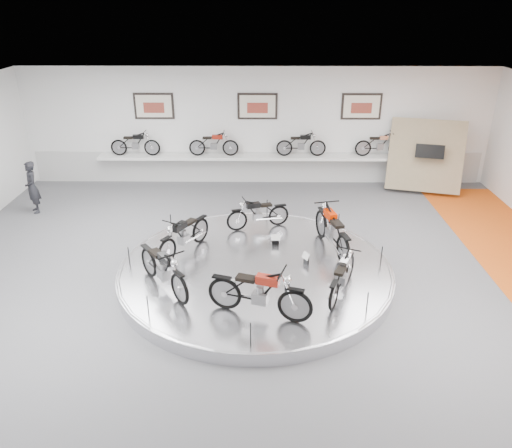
{
  "coord_description": "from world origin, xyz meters",
  "views": [
    {
      "loc": [
        0.11,
        -9.95,
        6.09
      ],
      "look_at": [
        0.01,
        0.6,
        1.25
      ],
      "focal_mm": 35.0,
      "sensor_mm": 36.0,
      "label": 1
    }
  ],
  "objects_px": {
    "bike_b": "(258,213)",
    "bike_d": "(163,268)",
    "bike_e": "(259,292)",
    "bike_c": "(184,234)",
    "display_platform": "(255,271)",
    "visitor": "(32,187)",
    "bike_f": "(342,275)",
    "shelf": "(257,157)",
    "bike_a": "(332,229)"
  },
  "relations": [
    {
      "from": "bike_a",
      "to": "bike_e",
      "type": "bearing_deg",
      "value": 134.31
    },
    {
      "from": "bike_b",
      "to": "bike_e",
      "type": "distance_m",
      "value": 4.11
    },
    {
      "from": "bike_f",
      "to": "visitor",
      "type": "distance_m",
      "value": 10.03
    },
    {
      "from": "shelf",
      "to": "bike_e",
      "type": "relative_size",
      "value": 6.02
    },
    {
      "from": "shelf",
      "to": "bike_c",
      "type": "xyz_separation_m",
      "value": [
        -1.75,
        -5.73,
        -0.21
      ]
    },
    {
      "from": "bike_a",
      "to": "bike_e",
      "type": "xyz_separation_m",
      "value": [
        -1.78,
        -2.83,
        -0.03
      ]
    },
    {
      "from": "shelf",
      "to": "visitor",
      "type": "height_order",
      "value": "visitor"
    },
    {
      "from": "bike_a",
      "to": "visitor",
      "type": "relative_size",
      "value": 1.19
    },
    {
      "from": "bike_b",
      "to": "bike_c",
      "type": "relative_size",
      "value": 0.89
    },
    {
      "from": "bike_e",
      "to": "bike_a",
      "type": "bearing_deg",
      "value": 75.55
    },
    {
      "from": "bike_d",
      "to": "visitor",
      "type": "bearing_deg",
      "value": -172.93
    },
    {
      "from": "shelf",
      "to": "bike_c",
      "type": "height_order",
      "value": "bike_c"
    },
    {
      "from": "shelf",
      "to": "bike_f",
      "type": "distance_m",
      "value": 7.81
    },
    {
      "from": "bike_e",
      "to": "bike_f",
      "type": "height_order",
      "value": "bike_e"
    },
    {
      "from": "bike_f",
      "to": "visitor",
      "type": "relative_size",
      "value": 0.97
    },
    {
      "from": "bike_d",
      "to": "bike_b",
      "type": "bearing_deg",
      "value": 109.84
    },
    {
      "from": "bike_f",
      "to": "shelf",
      "type": "bearing_deg",
      "value": 37.33
    },
    {
      "from": "display_platform",
      "to": "bike_f",
      "type": "distance_m",
      "value": 2.27
    },
    {
      "from": "bike_b",
      "to": "visitor",
      "type": "distance_m",
      "value": 7.09
    },
    {
      "from": "shelf",
      "to": "bike_c",
      "type": "bearing_deg",
      "value": -106.96
    },
    {
      "from": "bike_a",
      "to": "bike_c",
      "type": "bearing_deg",
      "value": 79.4
    },
    {
      "from": "bike_c",
      "to": "bike_f",
      "type": "relative_size",
      "value": 1.08
    },
    {
      "from": "display_platform",
      "to": "visitor",
      "type": "height_order",
      "value": "visitor"
    },
    {
      "from": "bike_b",
      "to": "bike_d",
      "type": "height_order",
      "value": "bike_d"
    },
    {
      "from": "bike_b",
      "to": "bike_e",
      "type": "relative_size",
      "value": 0.82
    },
    {
      "from": "shelf",
      "to": "bike_d",
      "type": "relative_size",
      "value": 6.25
    },
    {
      "from": "bike_a",
      "to": "bike_b",
      "type": "relative_size",
      "value": 1.28
    },
    {
      "from": "bike_b",
      "to": "visitor",
      "type": "relative_size",
      "value": 0.93
    },
    {
      "from": "visitor",
      "to": "shelf",
      "type": "bearing_deg",
      "value": 76.82
    },
    {
      "from": "visitor",
      "to": "bike_c",
      "type": "bearing_deg",
      "value": 24.17
    },
    {
      "from": "bike_b",
      "to": "bike_e",
      "type": "height_order",
      "value": "bike_e"
    },
    {
      "from": "display_platform",
      "to": "bike_a",
      "type": "xyz_separation_m",
      "value": [
        1.88,
        0.84,
        0.71
      ]
    },
    {
      "from": "bike_b",
      "to": "bike_d",
      "type": "distance_m",
      "value": 3.73
    },
    {
      "from": "bike_b",
      "to": "bike_c",
      "type": "xyz_separation_m",
      "value": [
        -1.8,
        -1.46,
        0.05
      ]
    },
    {
      "from": "visitor",
      "to": "bike_b",
      "type": "bearing_deg",
      "value": 42.19
    },
    {
      "from": "bike_c",
      "to": "shelf",
      "type": "bearing_deg",
      "value": -167.59
    },
    {
      "from": "bike_a",
      "to": "display_platform",
      "type": "bearing_deg",
      "value": 100.78
    },
    {
      "from": "bike_a",
      "to": "visitor",
      "type": "bearing_deg",
      "value": 57.36
    },
    {
      "from": "visitor",
      "to": "bike_f",
      "type": "bearing_deg",
      "value": 26.19
    },
    {
      "from": "bike_b",
      "to": "bike_f",
      "type": "bearing_deg",
      "value": 100.75
    },
    {
      "from": "shelf",
      "to": "bike_f",
      "type": "height_order",
      "value": "bike_f"
    },
    {
      "from": "display_platform",
      "to": "bike_b",
      "type": "height_order",
      "value": "bike_b"
    },
    {
      "from": "bike_d",
      "to": "bike_f",
      "type": "bearing_deg",
      "value": 49.89
    },
    {
      "from": "display_platform",
      "to": "visitor",
      "type": "distance_m",
      "value": 7.87
    },
    {
      "from": "display_platform",
      "to": "bike_d",
      "type": "height_order",
      "value": "bike_d"
    },
    {
      "from": "display_platform",
      "to": "shelf",
      "type": "xyz_separation_m",
      "value": [
        0.0,
        6.4,
        0.85
      ]
    },
    {
      "from": "bike_c",
      "to": "bike_e",
      "type": "height_order",
      "value": "bike_e"
    },
    {
      "from": "display_platform",
      "to": "bike_a",
      "type": "height_order",
      "value": "bike_a"
    },
    {
      "from": "bike_c",
      "to": "bike_f",
      "type": "distance_m",
      "value": 4.04
    },
    {
      "from": "display_platform",
      "to": "bike_d",
      "type": "relative_size",
      "value": 3.63
    }
  ]
}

